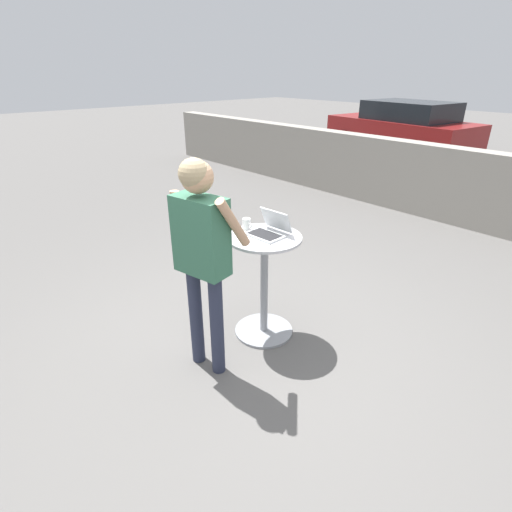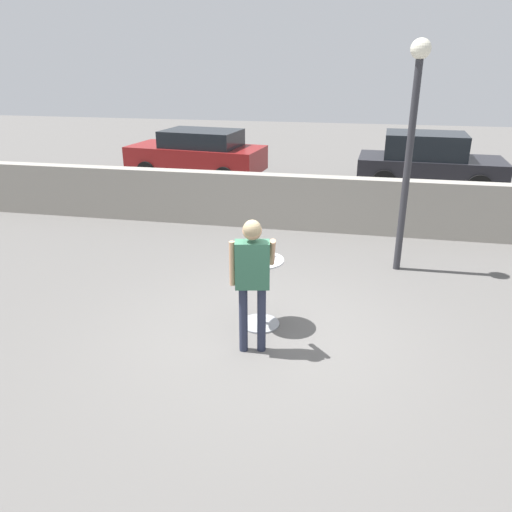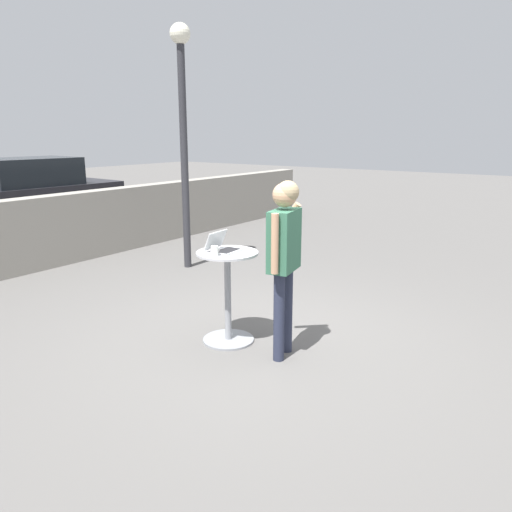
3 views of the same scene
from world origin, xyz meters
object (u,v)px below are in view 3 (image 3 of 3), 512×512
object	(u,v)px
street_lamp	(183,113)
coffee_mug	(215,251)
cafe_table	(228,292)
laptop	(223,247)
parked_car_further_down	(36,189)
standing_person	(284,246)

from	to	relation	value
street_lamp	coffee_mug	bearing A→B (deg)	-131.90
cafe_table	laptop	xyz separation A→B (m)	(-0.00, 0.05, 0.49)
parked_car_further_down	street_lamp	xyz separation A→B (m)	(-1.16, -6.33, 1.71)
standing_person	parked_car_further_down	xyz separation A→B (m)	(3.16, 9.50, -0.34)
cafe_table	street_lamp	size ratio (longest dim) A/B	0.26
coffee_mug	standing_person	bearing A→B (deg)	-68.89
coffee_mug	parked_car_further_down	bearing A→B (deg)	68.87
coffee_mug	street_lamp	size ratio (longest dim) A/B	0.03
cafe_table	street_lamp	xyz separation A→B (m)	(2.03, 2.50, 1.95)
cafe_table	laptop	bearing A→B (deg)	93.86
cafe_table	street_lamp	world-z (taller)	street_lamp
coffee_mug	parked_car_further_down	xyz separation A→B (m)	(3.41, 8.84, -0.25)
standing_person	street_lamp	world-z (taller)	street_lamp
standing_person	parked_car_further_down	world-z (taller)	standing_person
laptop	street_lamp	world-z (taller)	street_lamp
cafe_table	laptop	size ratio (longest dim) A/B	3.00
coffee_mug	standing_person	size ratio (longest dim) A/B	0.06
laptop	standing_person	xyz separation A→B (m)	(0.04, -0.73, 0.10)
cafe_table	laptop	distance (m)	0.49
parked_car_further_down	cafe_table	bearing A→B (deg)	-109.89
coffee_mug	parked_car_further_down	size ratio (longest dim) A/B	0.03
laptop	coffee_mug	size ratio (longest dim) A/B	2.95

